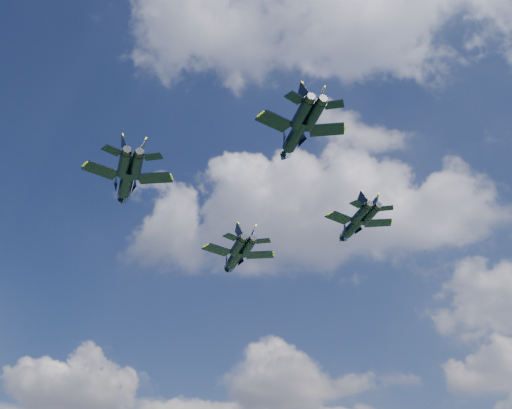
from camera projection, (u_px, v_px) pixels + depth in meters
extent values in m
cylinder|color=black|center=(236.00, 257.00, 123.09)|extent=(7.00, 9.84, 2.05)
cone|color=black|center=(227.00, 270.00, 128.63)|extent=(3.17, 3.53, 1.93)
ellipsoid|color=brown|center=(231.00, 262.00, 126.54)|extent=(2.62, 3.37, 0.93)
cube|color=black|center=(218.00, 250.00, 120.18)|extent=(5.52, 5.96, 0.20)
cube|color=black|center=(259.00, 255.00, 122.17)|extent=(5.62, 3.72, 0.20)
cube|color=black|center=(231.00, 237.00, 115.39)|extent=(2.87, 3.22, 0.16)
cube|color=black|center=(263.00, 241.00, 116.83)|extent=(2.81, 1.84, 0.16)
cube|color=black|center=(239.00, 232.00, 117.34)|extent=(2.41, 2.55, 3.42)
cube|color=black|center=(252.00, 234.00, 117.95)|extent=(1.93, 3.26, 3.42)
cylinder|color=black|center=(127.00, 181.00, 100.84)|extent=(6.97, 9.81, 2.04)
cone|color=black|center=(122.00, 201.00, 106.36)|extent=(3.16, 3.52, 1.93)
ellipsoid|color=brown|center=(124.00, 190.00, 104.28)|extent=(2.61, 3.35, 0.93)
cube|color=black|center=(101.00, 170.00, 97.95)|extent=(5.50, 5.93, 0.20)
cube|color=black|center=(155.00, 178.00, 99.93)|extent=(5.60, 3.70, 0.20)
cube|color=black|center=(112.00, 150.00, 93.18)|extent=(2.86, 3.21, 0.16)
cube|color=black|center=(153.00, 157.00, 94.61)|extent=(2.80, 1.83, 0.16)
cube|color=black|center=(124.00, 146.00, 95.12)|extent=(2.40, 2.54, 3.41)
cube|color=black|center=(141.00, 149.00, 95.73)|extent=(1.92, 3.25, 3.41)
cylinder|color=black|center=(354.00, 225.00, 111.67)|extent=(6.04, 8.60, 1.78)
cone|color=black|center=(342.00, 239.00, 116.51)|extent=(2.75, 3.07, 1.68)
ellipsoid|color=brown|center=(347.00, 231.00, 114.69)|extent=(2.27, 2.94, 0.81)
cube|color=black|center=(339.00, 218.00, 109.16)|extent=(4.83, 5.18, 0.18)
cube|color=black|center=(378.00, 223.00, 110.84)|extent=(4.88, 3.21, 0.18)
cube|color=black|center=(357.00, 204.00, 104.97)|extent=(2.51, 2.80, 0.14)
cube|color=black|center=(386.00, 208.00, 106.19)|extent=(2.44, 1.58, 0.14)
cube|color=black|center=(363.00, 200.00, 106.66)|extent=(2.08, 2.24, 2.98)
cube|color=black|center=(375.00, 202.00, 107.18)|extent=(1.68, 2.85, 2.98)
cylinder|color=black|center=(296.00, 134.00, 90.29)|extent=(6.33, 9.13, 1.89)
cone|color=black|center=(283.00, 157.00, 95.42)|extent=(2.90, 3.25, 1.78)
ellipsoid|color=brown|center=(289.00, 144.00, 93.49)|extent=(2.38, 3.11, 0.86)
cube|color=black|center=(275.00, 121.00, 87.65)|extent=(5.13, 5.48, 0.19)
cube|color=black|center=(327.00, 130.00, 89.38)|extent=(5.15, 3.35, 0.19)
cube|color=black|center=(295.00, 98.00, 83.20)|extent=(2.67, 2.97, 0.15)
cube|color=black|center=(334.00, 105.00, 84.45)|extent=(2.56, 1.65, 0.15)
cube|color=black|center=(304.00, 95.00, 84.98)|extent=(2.19, 2.39, 3.16)
cube|color=black|center=(320.00, 98.00, 85.51)|extent=(1.77, 3.02, 3.16)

